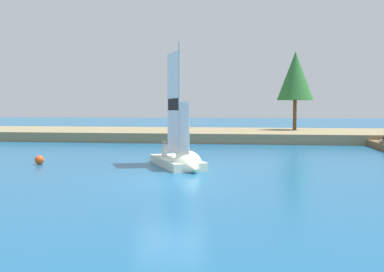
% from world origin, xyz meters
% --- Properties ---
extents(ground_plane, '(200.00, 200.00, 0.00)m').
position_xyz_m(ground_plane, '(0.00, 0.00, 0.00)').
color(ground_plane, '#195684').
extents(shore_bank, '(80.00, 10.87, 0.75)m').
position_xyz_m(shore_bank, '(0.00, 22.47, 0.37)').
color(shore_bank, '#897A56').
rests_on(shore_bank, ground).
extents(shoreline_tree_left, '(3.12, 3.12, 6.78)m').
position_xyz_m(shoreline_tree_left, '(6.34, 24.16, 5.42)').
color(shoreline_tree_left, brown).
rests_on(shoreline_tree_left, shore_bank).
extents(sailboat, '(3.44, 4.93, 6.08)m').
position_xyz_m(sailboat, '(-0.16, 3.55, 0.41)').
color(sailboat, silver).
rests_on(sailboat, ground).
extents(channel_buoy, '(0.43, 0.43, 0.43)m').
position_xyz_m(channel_buoy, '(-7.07, 3.97, 0.22)').
color(channel_buoy, '#E54C19').
rests_on(channel_buoy, ground).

